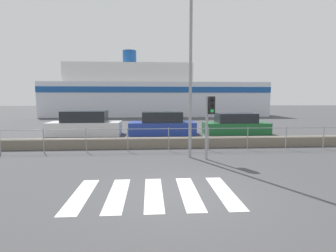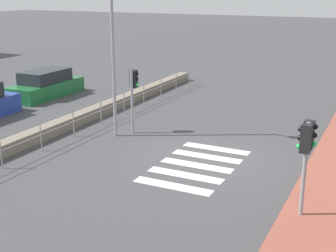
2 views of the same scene
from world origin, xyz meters
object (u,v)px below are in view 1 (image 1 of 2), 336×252
(ferry_boat, at_px, (151,94))
(parked_car_blue, at_px, (162,125))
(streetlamp, at_px, (191,51))
(parked_car_green, at_px, (236,125))
(parked_car_white, at_px, (85,125))
(traffic_light_far, at_px, (210,113))

(ferry_boat, bearing_deg, parked_car_blue, -87.96)
(streetlamp, relative_size, ferry_boat, 0.23)
(streetlamp, xyz_separation_m, parked_car_green, (4.18, 7.03, -3.60))
(ferry_boat, relative_size, parked_car_white, 6.40)
(parked_car_white, bearing_deg, ferry_boat, 76.93)
(streetlamp, height_order, ferry_boat, ferry_boat)
(traffic_light_far, distance_m, parked_car_white, 9.84)
(ferry_boat, xyz_separation_m, parked_car_green, (5.66, -18.69, -2.35))
(streetlamp, distance_m, parked_car_green, 8.94)
(traffic_light_far, xyz_separation_m, parked_car_green, (3.48, 7.28, -1.22))
(parked_car_white, xyz_separation_m, parked_car_green, (10.00, 0.00, -0.08))
(parked_car_white, distance_m, parked_car_green, 10.00)
(streetlamp, height_order, parked_car_blue, streetlamp)
(parked_car_blue, bearing_deg, parked_car_green, 0.00)
(streetlamp, distance_m, parked_car_blue, 7.92)
(ferry_boat, distance_m, parked_car_blue, 18.85)
(traffic_light_far, relative_size, streetlamp, 0.36)
(streetlamp, height_order, parked_car_green, streetlamp)
(ferry_boat, bearing_deg, parked_car_green, -73.17)
(streetlamp, distance_m, parked_car_white, 9.78)
(parked_car_white, bearing_deg, streetlamp, -50.39)
(parked_car_blue, xyz_separation_m, parked_car_green, (4.99, 0.00, -0.05))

